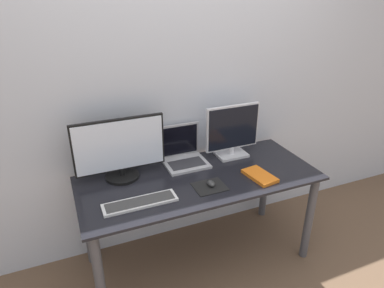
% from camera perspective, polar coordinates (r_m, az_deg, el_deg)
% --- Properties ---
extents(wall_back, '(7.00, 0.05, 2.50)m').
position_cam_1_polar(wall_back, '(2.48, -2.50, 9.76)').
color(wall_back, silver).
rests_on(wall_back, ground_plane).
extents(desk, '(1.63, 0.69, 0.71)m').
position_cam_1_polar(desk, '(2.40, 1.26, -8.09)').
color(desk, black).
rests_on(desk, ground_plane).
extents(monitor_left, '(0.60, 0.23, 0.42)m').
position_cam_1_polar(monitor_left, '(2.29, -11.93, -0.91)').
color(monitor_left, black).
rests_on(monitor_left, desk).
extents(monitor_right, '(0.42, 0.16, 0.40)m').
position_cam_1_polar(monitor_right, '(2.55, 6.77, 2.06)').
color(monitor_right, silver).
rests_on(monitor_right, desk).
extents(laptop, '(0.31, 0.26, 0.27)m').
position_cam_1_polar(laptop, '(2.50, -1.48, -1.61)').
color(laptop, '#ADADB2').
rests_on(laptop, desk).
extents(keyboard, '(0.45, 0.12, 0.02)m').
position_cam_1_polar(keyboard, '(2.09, -8.64, -9.61)').
color(keyboard, silver).
rests_on(keyboard, desk).
extents(mousepad, '(0.20, 0.17, 0.00)m').
position_cam_1_polar(mousepad, '(2.23, 2.96, -7.10)').
color(mousepad, black).
rests_on(mousepad, desk).
extents(mouse, '(0.04, 0.07, 0.03)m').
position_cam_1_polar(mouse, '(2.23, 3.18, -6.58)').
color(mouse, '#333333').
rests_on(mouse, mousepad).
extents(book, '(0.17, 0.25, 0.02)m').
position_cam_1_polar(book, '(2.37, 11.23, -5.22)').
color(book, orange).
rests_on(book, desk).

